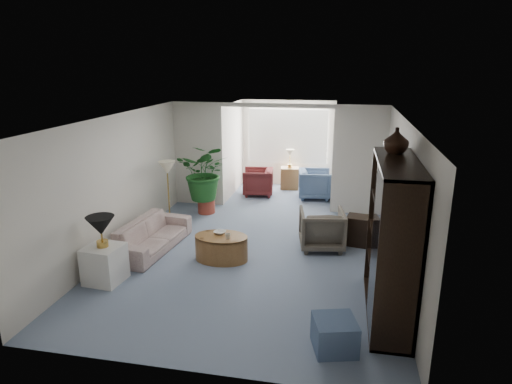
% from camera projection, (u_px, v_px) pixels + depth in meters
% --- Properties ---
extents(floor, '(6.00, 6.00, 0.00)m').
position_uv_depth(floor, '(249.00, 261.00, 7.85)').
color(floor, gray).
rests_on(floor, ground).
extents(sunroom_floor, '(2.60, 2.60, 0.00)m').
position_uv_depth(sunroom_floor, '(282.00, 195.00, 11.71)').
color(sunroom_floor, gray).
rests_on(sunroom_floor, ground).
extents(back_pier_left, '(1.20, 0.12, 2.50)m').
position_uv_depth(back_pier_left, '(198.00, 154.00, 10.68)').
color(back_pier_left, silver).
rests_on(back_pier_left, ground).
extents(back_pier_right, '(1.20, 0.12, 2.50)m').
position_uv_depth(back_pier_right, '(359.00, 161.00, 9.97)').
color(back_pier_right, silver).
rests_on(back_pier_right, ground).
extents(back_header, '(2.60, 0.12, 0.10)m').
position_uv_depth(back_header, '(277.00, 105.00, 9.99)').
color(back_header, silver).
rests_on(back_header, back_pier_left).
extents(window_pane, '(2.20, 0.02, 1.50)m').
position_uv_depth(window_pane, '(288.00, 136.00, 12.34)').
color(window_pane, white).
extents(window_blinds, '(2.20, 0.02, 1.50)m').
position_uv_depth(window_blinds, '(288.00, 137.00, 12.31)').
color(window_blinds, white).
extents(framed_picture, '(0.04, 0.50, 0.40)m').
position_uv_depth(framed_picture, '(403.00, 176.00, 6.82)').
color(framed_picture, beige).
extents(sofa, '(0.93, 1.98, 0.56)m').
position_uv_depth(sofa, '(152.00, 235.00, 8.27)').
color(sofa, beige).
rests_on(sofa, ground).
extents(end_table, '(0.60, 0.60, 0.60)m').
position_uv_depth(end_table, '(105.00, 264.00, 7.03)').
color(end_table, white).
rests_on(end_table, ground).
extents(table_lamp, '(0.44, 0.44, 0.30)m').
position_uv_depth(table_lamp, '(101.00, 226.00, 6.85)').
color(table_lamp, black).
rests_on(table_lamp, end_table).
extents(floor_lamp, '(0.36, 0.36, 0.28)m').
position_uv_depth(floor_lamp, '(167.00, 168.00, 9.32)').
color(floor_lamp, '#FBF0C7').
rests_on(floor_lamp, ground).
extents(coffee_table, '(1.10, 1.10, 0.45)m').
position_uv_depth(coffee_table, '(221.00, 248.00, 7.84)').
color(coffee_table, brown).
rests_on(coffee_table, ground).
extents(coffee_bowl, '(0.24, 0.24, 0.05)m').
position_uv_depth(coffee_bowl, '(220.00, 232.00, 7.88)').
color(coffee_bowl, silver).
rests_on(coffee_bowl, coffee_table).
extents(coffee_cup, '(0.12, 0.12, 0.09)m').
position_uv_depth(coffee_cup, '(228.00, 236.00, 7.64)').
color(coffee_cup, beige).
rests_on(coffee_cup, coffee_table).
extents(wingback_chair, '(0.93, 0.95, 0.75)m').
position_uv_depth(wingback_chair, '(322.00, 229.00, 8.30)').
color(wingback_chair, '#645E4F').
rests_on(wingback_chair, ground).
extents(side_table_dark, '(0.54, 0.46, 0.57)m').
position_uv_depth(side_table_dark, '(359.00, 230.00, 8.48)').
color(side_table_dark, black).
rests_on(side_table_dark, ground).
extents(entertainment_cabinet, '(0.52, 1.96, 2.18)m').
position_uv_depth(entertainment_cabinet, '(392.00, 240.00, 5.93)').
color(entertainment_cabinet, black).
rests_on(entertainment_cabinet, ground).
extents(cabinet_urn, '(0.34, 0.34, 0.35)m').
position_uv_depth(cabinet_urn, '(396.00, 141.00, 6.04)').
color(cabinet_urn, black).
rests_on(cabinet_urn, entertainment_cabinet).
extents(ottoman, '(0.61, 0.61, 0.40)m').
position_uv_depth(ottoman, '(335.00, 334.00, 5.38)').
color(ottoman, slate).
rests_on(ottoman, ground).
extents(plant_pot, '(0.40, 0.40, 0.32)m').
position_uv_depth(plant_pot, '(206.00, 206.00, 10.33)').
color(plant_pot, '#93382A').
rests_on(plant_pot, ground).
extents(house_plant, '(1.18, 1.02, 1.31)m').
position_uv_depth(house_plant, '(205.00, 172.00, 10.10)').
color(house_plant, '#1C531E').
rests_on(house_plant, plant_pot).
extents(sunroom_chair_blue, '(0.91, 0.89, 0.75)m').
position_uv_depth(sunroom_chair_blue, '(315.00, 184.00, 11.40)').
color(sunroom_chair_blue, slate).
rests_on(sunroom_chair_blue, ground).
extents(sunroom_chair_maroon, '(0.86, 0.85, 0.71)m').
position_uv_depth(sunroom_chair_maroon, '(258.00, 182.00, 11.68)').
color(sunroom_chair_maroon, '#591E20').
rests_on(sunroom_chair_maroon, ground).
extents(sunroom_table, '(0.53, 0.44, 0.60)m').
position_uv_depth(sunroom_table, '(290.00, 178.00, 12.26)').
color(sunroom_table, brown).
rests_on(sunroom_table, ground).
extents(shelf_clutter, '(0.30, 1.28, 1.06)m').
position_uv_depth(shelf_clutter, '(390.00, 237.00, 5.74)').
color(shelf_clutter, '#292620').
rests_on(shelf_clutter, entertainment_cabinet).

